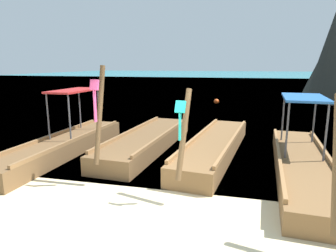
{
  "coord_description": "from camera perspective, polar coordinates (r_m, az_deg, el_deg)",
  "views": [
    {
      "loc": [
        1.98,
        -4.85,
        2.83
      ],
      "look_at": [
        0.0,
        3.31,
        1.08
      ],
      "focal_mm": 31.78,
      "sensor_mm": 36.0,
      "label": 1
    }
  ],
  "objects": [
    {
      "name": "ground",
      "position": [
        5.96,
        -7.86,
        -16.7
      ],
      "size": [
        120.0,
        120.0,
        0.0
      ],
      "primitive_type": "plane",
      "color": "beige"
    },
    {
      "name": "mooring_buoy_near",
      "position": [
        21.87,
        9.26,
        4.69
      ],
      "size": [
        0.36,
        0.36,
        0.36
      ],
      "color": "#EA5119",
      "rests_on": "sea_water"
    },
    {
      "name": "longtail_boat_green_ribbon",
      "position": [
        8.53,
        24.36,
        -6.49
      ],
      "size": [
        1.74,
        7.09,
        2.42
      ],
      "color": "brown",
      "rests_on": "ground"
    },
    {
      "name": "longtail_boat_turquoise_ribbon",
      "position": [
        9.57,
        8.97,
        -3.86
      ],
      "size": [
        1.96,
        6.88,
        2.33
      ],
      "color": "brown",
      "rests_on": "ground"
    },
    {
      "name": "sea_water",
      "position": [
        66.25,
        12.06,
        9.09
      ],
      "size": [
        120.0,
        120.0,
        0.0
      ],
      "primitive_type": "plane",
      "color": "#147A89",
      "rests_on": "ground"
    },
    {
      "name": "longtail_boat_violet_ribbon",
      "position": [
        10.04,
        -19.41,
        -3.32
      ],
      "size": [
        1.26,
        6.81,
        2.75
      ],
      "color": "brown",
      "rests_on": "ground"
    },
    {
      "name": "longtail_boat_pink_ribbon",
      "position": [
        10.15,
        -3.96,
        -2.83
      ],
      "size": [
        1.76,
        6.34,
        2.81
      ],
      "color": "brown",
      "rests_on": "ground"
    }
  ]
}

